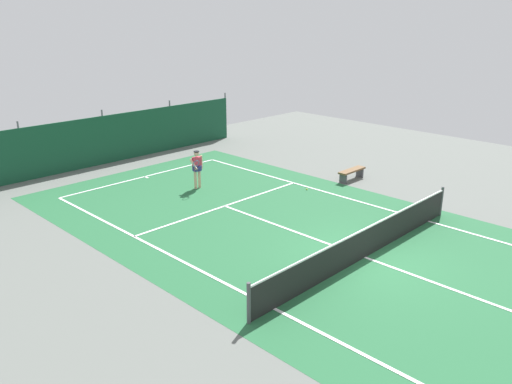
# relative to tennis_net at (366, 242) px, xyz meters

# --- Properties ---
(ground_plane) EXTENTS (36.00, 36.00, 0.00)m
(ground_plane) POSITION_rel_tennis_net_xyz_m (0.00, 0.00, -0.51)
(ground_plane) COLOR slate
(court_surface) EXTENTS (11.02, 26.60, 0.01)m
(court_surface) POSITION_rel_tennis_net_xyz_m (0.00, 0.00, -0.51)
(court_surface) COLOR #236038
(court_surface) RESTS_ON ground
(tennis_net) EXTENTS (10.12, 0.10, 1.10)m
(tennis_net) POSITION_rel_tennis_net_xyz_m (0.00, 0.00, 0.00)
(tennis_net) COLOR black
(tennis_net) RESTS_ON ground
(back_fence) EXTENTS (16.30, 0.98, 2.70)m
(back_fence) POSITION_rel_tennis_net_xyz_m (-0.00, 15.69, 0.16)
(back_fence) COLOR #14472D
(back_fence) RESTS_ON ground
(tennis_player) EXTENTS (0.77, 0.71, 1.64)m
(tennis_player) POSITION_rel_tennis_net_xyz_m (0.69, 8.89, 0.45)
(tennis_player) COLOR #D8AD8C
(tennis_player) RESTS_ON ground
(tennis_ball_near_player) EXTENTS (0.07, 0.07, 0.07)m
(tennis_ball_near_player) POSITION_rel_tennis_net_xyz_m (3.78, 5.37, -0.48)
(tennis_ball_near_player) COLOR #CCDB33
(tennis_ball_near_player) RESTS_ON ground
(parked_car) EXTENTS (2.35, 4.37, 1.68)m
(parked_car) POSITION_rel_tennis_net_xyz_m (2.44, 17.49, 0.33)
(parked_car) COLOR silver
(parked_car) RESTS_ON ground
(courtside_bench) EXTENTS (1.60, 0.40, 0.49)m
(courtside_bench) POSITION_rel_tennis_net_xyz_m (6.31, 4.84, -0.14)
(courtside_bench) COLOR brown
(courtside_bench) RESTS_ON ground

